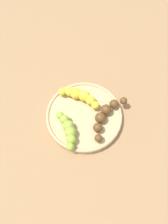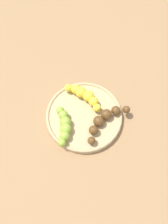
% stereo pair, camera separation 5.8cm
% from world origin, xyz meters
% --- Properties ---
extents(ground_plane, '(2.40, 2.40, 0.00)m').
position_xyz_m(ground_plane, '(0.00, 0.00, 0.00)').
color(ground_plane, '#936D47').
extents(fruit_bowl, '(0.23, 0.23, 0.02)m').
position_xyz_m(fruit_bowl, '(0.00, 0.00, 0.01)').
color(fruit_bowl, tan).
rests_on(fruit_bowl, ground_plane).
extents(banana_green, '(0.04, 0.12, 0.03)m').
position_xyz_m(banana_green, '(0.06, 0.03, 0.04)').
color(banana_green, '#8CAD38').
rests_on(banana_green, fruit_bowl).
extents(banana_overripe, '(0.14, 0.10, 0.03)m').
position_xyz_m(banana_overripe, '(-0.05, 0.03, 0.04)').
color(banana_overripe, '#593819').
rests_on(banana_overripe, fruit_bowl).
extents(banana_yellow, '(0.10, 0.10, 0.03)m').
position_xyz_m(banana_yellow, '(-0.01, -0.06, 0.04)').
color(banana_yellow, yellow).
rests_on(banana_yellow, fruit_bowl).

